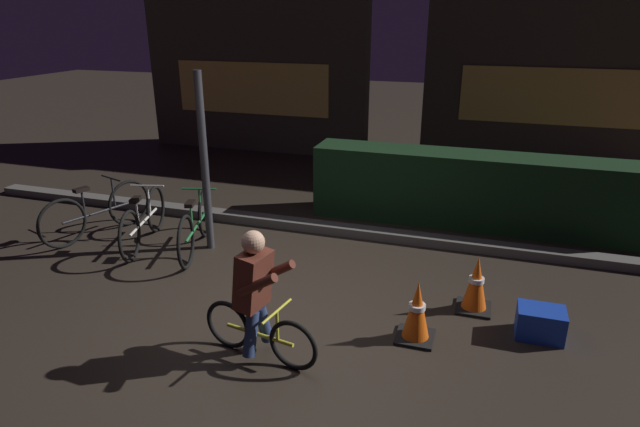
# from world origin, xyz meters

# --- Properties ---
(ground_plane) EXTENTS (40.00, 40.00, 0.00)m
(ground_plane) POSITION_xyz_m (0.00, 0.00, 0.00)
(ground_plane) COLOR #2D261E
(sidewalk_curb) EXTENTS (12.00, 0.24, 0.12)m
(sidewalk_curb) POSITION_xyz_m (0.00, 2.20, 0.06)
(sidewalk_curb) COLOR #56544F
(sidewalk_curb) RESTS_ON ground
(hedge_row) EXTENTS (4.80, 0.70, 1.07)m
(hedge_row) POSITION_xyz_m (1.80, 3.10, 0.54)
(hedge_row) COLOR black
(hedge_row) RESTS_ON ground
(storefront_left) EXTENTS (5.02, 0.54, 4.06)m
(storefront_left) POSITION_xyz_m (-3.18, 6.50, 2.02)
(storefront_left) COLOR #42382D
(storefront_left) RESTS_ON ground
(storefront_right) EXTENTS (5.12, 0.54, 4.89)m
(storefront_right) POSITION_xyz_m (3.00, 7.20, 2.43)
(storefront_right) COLOR #42382D
(storefront_right) RESTS_ON ground
(street_post) EXTENTS (0.10, 0.10, 2.31)m
(street_post) POSITION_xyz_m (-1.53, 1.20, 1.16)
(street_post) COLOR #2D2D33
(street_post) RESTS_ON ground
(parked_bike_leftmost) EXTENTS (0.61, 1.62, 0.78)m
(parked_bike_leftmost) POSITION_xyz_m (-3.21, 1.09, 0.35)
(parked_bike_leftmost) COLOR black
(parked_bike_leftmost) RESTS_ON ground
(parked_bike_left_mid) EXTENTS (0.54, 1.60, 0.76)m
(parked_bike_left_mid) POSITION_xyz_m (-2.42, 1.02, 0.34)
(parked_bike_left_mid) COLOR black
(parked_bike_left_mid) RESTS_ON ground
(parked_bike_center_left) EXTENTS (0.55, 1.63, 0.77)m
(parked_bike_center_left) POSITION_xyz_m (-1.65, 1.07, 0.35)
(parked_bike_center_left) COLOR black
(parked_bike_center_left) RESTS_ON ground
(traffic_cone_near) EXTENTS (0.36, 0.36, 0.61)m
(traffic_cone_near) POSITION_xyz_m (1.39, -0.10, 0.29)
(traffic_cone_near) COLOR black
(traffic_cone_near) RESTS_ON ground
(traffic_cone_far) EXTENTS (0.36, 0.36, 0.61)m
(traffic_cone_far) POSITION_xyz_m (1.90, 0.63, 0.29)
(traffic_cone_far) COLOR black
(traffic_cone_far) RESTS_ON ground
(blue_crate) EXTENTS (0.44, 0.32, 0.30)m
(blue_crate) POSITION_xyz_m (2.53, 0.30, 0.15)
(blue_crate) COLOR #193DB7
(blue_crate) RESTS_ON ground
(cyclist) EXTENTS (1.18, 0.58, 1.25)m
(cyclist) POSITION_xyz_m (0.07, -0.81, 0.63)
(cyclist) COLOR black
(cyclist) RESTS_ON ground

